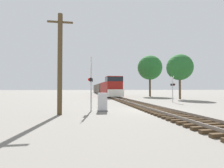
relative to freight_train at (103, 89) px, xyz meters
The scene contains 9 objects.
ground_plane 42.78m from the freight_train, 90.00° to the right, with size 400.00×400.00×0.00m, color slate.
rail_track_bed 42.77m from the freight_train, 90.00° to the right, with size 2.60×160.00×0.31m.
freight_train is the anchor object (origin of this frame).
crossing_signal_near 42.68m from the freight_train, 97.38° to the right, with size 0.44×1.01×4.65m.
crossing_signal_far 35.72m from the freight_train, 80.98° to the right, with size 0.38×1.01×3.56m.
relay_cabinet 42.84m from the freight_train, 96.09° to the right, with size 0.81×0.58×1.51m.
utility_pole 44.65m from the freight_train, 100.00° to the right, with size 1.80×0.34×7.27m.
tree_far_right 30.56m from the freight_train, 69.40° to the right, with size 4.59×4.59×7.93m.
tree_mid_background 20.54m from the freight_train, 61.90° to the right, with size 5.77×5.77×9.71m.
Camera 1 is at (-6.05, -14.08, 1.88)m, focal length 28.00 mm.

